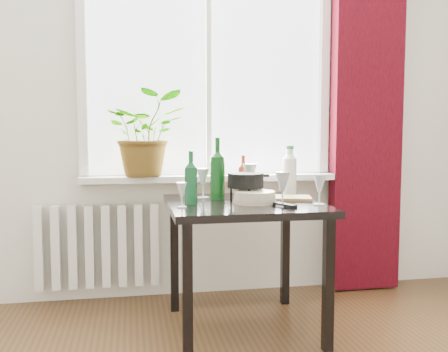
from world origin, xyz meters
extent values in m
cube|color=white|center=(0.00, 2.22, 1.60)|extent=(1.72, 0.08, 1.62)
cube|color=white|center=(0.00, 2.15, 0.82)|extent=(1.72, 0.20, 0.04)
cube|color=#34040C|center=(1.12, 2.12, 1.30)|extent=(0.50, 0.12, 2.56)
cube|color=white|center=(-0.75, 2.18, 0.38)|extent=(0.80, 0.10, 0.55)
cube|color=black|center=(0.10, 1.55, 0.72)|extent=(0.85, 0.85, 0.04)
cube|color=black|center=(-0.27, 1.19, 0.35)|extent=(0.05, 0.05, 0.70)
cube|color=black|center=(-0.27, 1.92, 0.35)|extent=(0.05, 0.05, 0.70)
cube|color=black|center=(0.46, 1.19, 0.35)|extent=(0.05, 0.05, 0.70)
cube|color=black|center=(0.46, 1.92, 0.35)|extent=(0.05, 0.05, 0.70)
imported|color=#297D21|center=(-0.42, 2.12, 1.12)|extent=(0.53, 0.47, 0.56)
cylinder|color=beige|center=(0.15, 1.49, 0.77)|extent=(0.26, 0.26, 0.06)
cube|color=black|center=(0.27, 1.33, 0.75)|extent=(0.10, 0.16, 0.02)
cube|color=olive|center=(0.37, 1.62, 0.75)|extent=(0.33, 0.26, 0.02)
camera|label=1|loc=(-0.53, -1.18, 1.13)|focal=40.00mm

